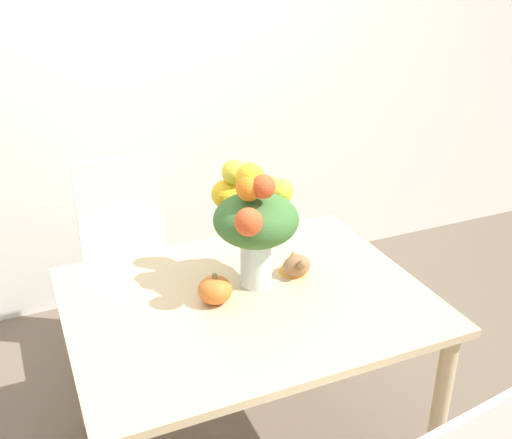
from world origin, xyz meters
The scene contains 6 objects.
wall_back centered at (0.00, 1.41, 1.35)m, with size 8.00×0.06×2.70m.
dining_table centered at (0.00, 0.00, 0.65)m, with size 1.23×0.96×0.74m.
flower_vase centered at (0.06, 0.08, 1.00)m, with size 0.32×0.39×0.47m.
pumpkin centered at (-0.11, 0.01, 0.79)m, with size 0.12×0.12×0.11m.
turkey_figurine centered at (0.22, 0.08, 0.79)m, with size 0.11×0.15×0.09m.
dining_chair_near_window centered at (-0.25, 0.82, 0.50)m, with size 0.43×0.43×0.99m.
Camera 1 is at (-0.67, -1.64, 1.88)m, focal length 42.00 mm.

